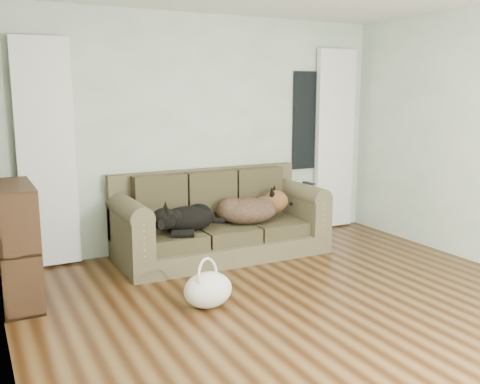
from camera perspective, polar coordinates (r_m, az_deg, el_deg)
name	(u,v)px	position (r m, az deg, el deg)	size (l,w,h in m)	color
floor	(333,323)	(4.29, 9.88, -13.65)	(5.00, 5.00, 0.00)	black
wall_back	(202,132)	(6.10, -4.05, 6.36)	(4.50, 0.04, 2.60)	silver
wall_left	(0,178)	(3.13, -24.24, 1.38)	(0.04, 5.00, 2.60)	silver
curtain_left	(46,154)	(5.59, -19.95, 3.81)	(0.55, 0.08, 2.25)	white
curtain_right	(335,140)	(6.96, 10.05, 5.51)	(0.55, 0.08, 2.25)	white
window_pane	(310,121)	(6.78, 7.48, 7.57)	(0.50, 0.03, 1.20)	black
sofa	(221,215)	(5.75, -1.99, -2.46)	(2.24, 0.97, 0.91)	#494032
dog_black_lab	(185,219)	(5.48, -5.93, -2.85)	(0.61, 0.43, 0.26)	black
dog_shepherd	(250,210)	(5.82, 1.03, -1.90)	(0.69, 0.49, 0.31)	black
tv_remote	(309,183)	(6.13, 7.34, 0.94)	(0.05, 0.17, 0.02)	black
tote_bag	(208,289)	(4.47, -3.44, -10.25)	(0.41, 0.32, 0.30)	silver
bookshelf	(17,245)	(4.83, -22.70, -5.24)	(0.30, 0.81, 1.01)	black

